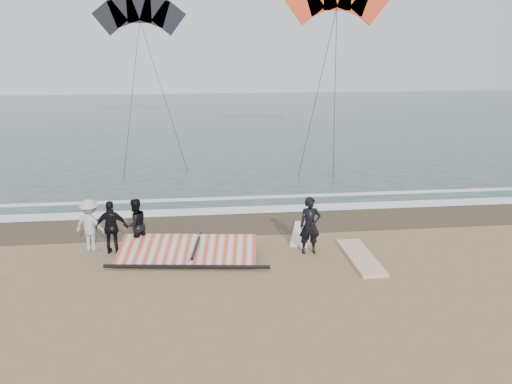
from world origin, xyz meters
The scene contains 12 objects.
ground centered at (0.00, 0.00, 0.00)m, with size 120.00×120.00×0.00m, color #8C704C.
sea centered at (0.00, 33.00, 0.01)m, with size 120.00×54.00×0.02m, color #233838.
wet_sand centered at (0.00, 4.50, 0.01)m, with size 120.00×2.80×0.01m, color #4C3D2B.
foam_near centered at (0.00, 5.90, 0.03)m, with size 120.00×0.90×0.01m, color white.
foam_far centered at (0.00, 7.60, 0.03)m, with size 120.00×0.45×0.01m, color white.
man_main centered at (1.12, 1.43, 0.91)m, with size 0.67×0.44×1.83m, color black.
board_white centered at (2.59, 0.77, 0.05)m, with size 0.77×2.74×0.11m, color silver.
board_cream centered at (1.19, 2.98, 0.05)m, with size 0.62×2.31×0.10m, color silver.
trio_cluster centered at (-5.10, 2.33, 0.85)m, with size 2.55×1.11×1.71m.
sail_rig centered at (-2.77, 1.49, 0.20)m, with size 4.84×2.28×0.52m.
kite_red centered at (6.07, 17.45, 8.82)m, with size 7.21×3.77×11.37m.
kite_dark centered at (-6.37, 27.50, 8.47)m, with size 7.86×8.23×18.19m.
Camera 1 is at (-2.24, -12.92, 6.22)m, focal length 35.00 mm.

